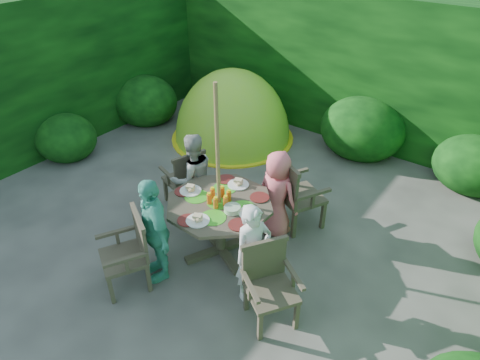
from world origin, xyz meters
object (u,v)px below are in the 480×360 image
Objects in this scene: garden_chair_front at (129,251)px; dome_tent at (232,138)px; patio_table at (220,210)px; child_front at (154,230)px; child_right at (253,254)px; child_back at (277,194)px; garden_chair_right at (269,282)px; garden_chair_left at (186,178)px; child_left at (193,178)px; parasol_pole at (218,177)px; garden_chair_back at (296,193)px.

dome_tent reaches higher than garden_chair_front.
patio_table is 3.13m from dome_tent.
child_front is 3.59m from dome_tent.
patio_table is 0.80m from child_right.
garden_chair_right is at bearing 127.14° from child_back.
child_back is (1.33, 0.26, 0.14)m from garden_chair_left.
child_front reaches higher than child_back.
parasol_pole is at bearing 90.68° from child_left.
garden_chair_front is at bearing -88.98° from child_front.
dome_tent is at bearing 138.83° from child_front.
child_left is at bearing 155.36° from patio_table.
dome_tent is at bearing -32.70° from child_back.
dome_tent is (-2.78, 2.95, -0.46)m from garden_chair_right.
garden_chair_front is 0.35m from child_front.
child_back is at bearing 65.60° from patio_table.
child_right is at bearing 57.63° from garden_chair_front.
child_back is (-0.67, 1.18, 0.14)m from garden_chair_right.
garden_chair_left is 1.37m from child_back.
child_left is (-0.27, 1.34, 0.16)m from garden_chair_front.
dome_tent is (-1.77, 2.50, -1.10)m from parasol_pole.
garden_chair_right is 0.65× the size of child_front.
child_front is (-0.34, -0.73, 0.02)m from patio_table.
garden_chair_front is 1.91m from child_back.
child_back is at bearing 93.59° from garden_chair_front.
parasol_pole reaches higher than garden_chair_front.
parasol_pole reaches higher than garden_chair_back.
garden_chair_back is 2.20m from garden_chair_front.
child_right is (0.27, -1.33, 0.08)m from garden_chair_back.
garden_chair_back is (0.45, 1.00, -0.12)m from patio_table.
garden_chair_right is at bearing 82.72° from garden_chair_left.
patio_table is 0.80m from child_left.
parasol_pole reaches higher than child_left.
patio_table is at bearing 99.08° from garden_chair_right.
parasol_pole is 0.95m from child_back.
patio_table is 1.11m from garden_chair_front.
child_left is 1.06× the size of child_back.
child_front is at bearing -70.48° from dome_tent.
garden_chair_right is at bearing -24.13° from parasol_pole.
garden_chair_right is 0.34m from child_right.
garden_chair_left is 1.91m from child_right.
garden_chair_right is 1.91m from child_left.
garden_chair_right is 1.55m from garden_chair_back.
garden_chair_back is 1.36m from child_left.
garden_chair_back reaches higher than patio_table.
child_front reaches higher than patio_table.
garden_chair_front is 3.77m from dome_tent.
child_back is at bearing 93.91° from garden_chair_back.
parasol_pole is at bearing 90.13° from child_front.
child_left reaches higher than garden_chair_back.
child_back is (0.79, 1.73, 0.12)m from garden_chair_front.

